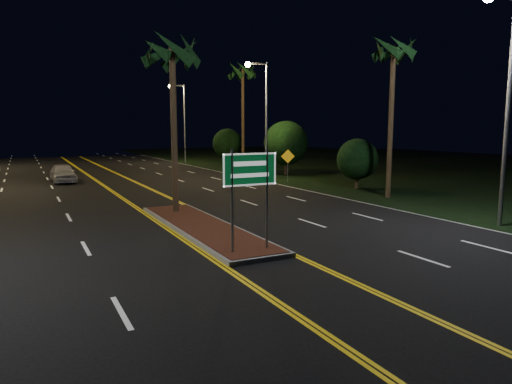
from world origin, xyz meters
TOP-DOWN VIEW (x-y plane):
  - ground at (0.00, 0.00)m, footprint 120.00×120.00m
  - grass_right at (30.00, 25.00)m, footprint 40.00×110.00m
  - median_island at (0.00, 7.00)m, footprint 2.25×10.25m
  - highway_sign at (0.00, 2.80)m, footprint 1.80×0.08m
  - streetlight_right_near at (10.61, 2.00)m, footprint 1.91×0.44m
  - streetlight_right_mid at (10.61, 22.00)m, footprint 1.91×0.44m
  - streetlight_right_far at (10.61, 42.00)m, footprint 1.91×0.44m
  - palm_median at (0.00, 10.50)m, footprint 2.40×2.40m
  - palm_right_near at (12.50, 10.00)m, footprint 2.40×2.40m
  - palm_right_far at (12.80, 30.00)m, footprint 2.40×2.40m
  - shrub_near at (13.50, 14.00)m, footprint 2.70×2.70m
  - shrub_mid at (14.00, 24.00)m, footprint 3.78×3.78m
  - shrub_far at (13.80, 36.00)m, footprint 3.24×3.24m
  - car_near at (-3.56, 26.71)m, footprint 2.22×4.92m
  - warning_sign at (11.37, 19.32)m, footprint 0.96×0.38m

SIDE VIEW (x-z plane):
  - ground at x=0.00m, z-range 0.00..0.00m
  - grass_right at x=30.00m, z-range 0.00..0.01m
  - median_island at x=0.00m, z-range 0.00..0.17m
  - car_near at x=-3.56m, z-range 0.00..1.62m
  - warning_sign at x=11.37m, z-range 0.36..2.78m
  - shrub_near at x=13.50m, z-range 0.30..3.60m
  - shrub_far at x=13.80m, z-range 0.36..4.32m
  - highway_sign at x=0.00m, z-range 0.80..4.00m
  - shrub_mid at x=14.00m, z-range 0.42..5.04m
  - streetlight_right_near at x=10.61m, z-range 1.16..10.16m
  - streetlight_right_mid at x=10.61m, z-range 1.16..10.16m
  - streetlight_right_far at x=10.61m, z-range 1.16..10.16m
  - palm_median at x=0.00m, z-range 3.13..11.43m
  - palm_right_near at x=12.50m, z-range 3.56..12.86m
  - palm_right_far at x=12.80m, z-range 3.99..14.29m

